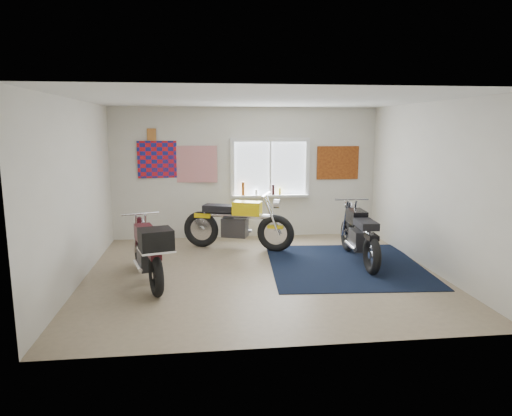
{
  "coord_description": "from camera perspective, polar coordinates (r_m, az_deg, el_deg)",
  "views": [
    {
      "loc": [
        -0.91,
        -6.93,
        2.3
      ],
      "look_at": [
        -0.04,
        0.4,
        0.98
      ],
      "focal_mm": 32.0,
      "sensor_mm": 36.0,
      "label": 1
    }
  ],
  "objects": [
    {
      "name": "triumph_poster",
      "position": [
        9.86,
        10.18,
        5.58
      ],
      "size": [
        0.9,
        0.03,
        0.7
      ],
      "primitive_type": "cube",
      "color": "#A54C14",
      "rests_on": "room_shell"
    },
    {
      "name": "flag_display",
      "position": [
        9.46,
        -12.92,
        8.95
      ],
      "size": [
        1.6,
        0.1,
        1.17
      ],
      "color": "red",
      "rests_on": "room_shell"
    },
    {
      "name": "window_assembly",
      "position": [
        9.54,
        1.78,
        4.51
      ],
      "size": [
        1.66,
        0.17,
        1.26
      ],
      "color": "white",
      "rests_on": "room_shell"
    },
    {
      "name": "navy_rug",
      "position": [
        7.87,
        11.11,
        -7.03
      ],
      "size": [
        2.68,
        2.77,
        0.01
      ],
      "primitive_type": "cube",
      "rotation": [
        0.0,
        0.0,
        -0.07
      ],
      "color": "black",
      "rests_on": "ground"
    },
    {
      "name": "yellow_triumph",
      "position": [
        8.65,
        -2.37,
        -2.04
      ],
      "size": [
        2.09,
        0.94,
        1.09
      ],
      "rotation": [
        0.0,
        0.0,
        -0.35
      ],
      "color": "black",
      "rests_on": "ground"
    },
    {
      "name": "ground",
      "position": [
        7.35,
        0.69,
        -8.12
      ],
      "size": [
        5.5,
        5.5,
        0.0
      ],
      "primitive_type": "plane",
      "color": "#9E896B",
      "rests_on": "ground"
    },
    {
      "name": "room_shell",
      "position": [
        7.01,
        0.72,
        4.72
      ],
      "size": [
        5.5,
        5.5,
        5.5
      ],
      "color": "white",
      "rests_on": "ground"
    },
    {
      "name": "oil_bottles",
      "position": [
        9.48,
        0.26,
        2.3
      ],
      "size": [
        0.83,
        0.07,
        0.28
      ],
      "color": "brown",
      "rests_on": "window_assembly"
    },
    {
      "name": "black_chrome_bike",
      "position": [
        8.04,
        12.76,
        -3.43
      ],
      "size": [
        0.61,
        2.01,
        1.03
      ],
      "rotation": [
        0.0,
        0.0,
        1.53
      ],
      "color": "black",
      "rests_on": "navy_rug"
    },
    {
      "name": "maroon_tourer",
      "position": [
        6.85,
        -13.26,
        -5.31
      ],
      "size": [
        0.89,
        1.91,
        0.98
      ],
      "rotation": [
        0.0,
        0.0,
        1.86
      ],
      "color": "black",
      "rests_on": "ground"
    }
  ]
}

